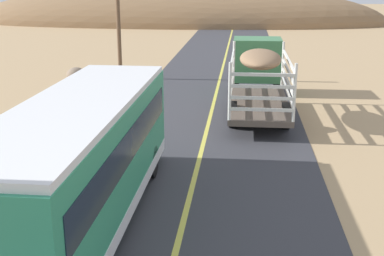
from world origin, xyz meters
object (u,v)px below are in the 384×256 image
at_px(power_pole_mid, 118,12).
at_px(livestock_truck, 258,67).
at_px(boulder_near_shoulder, 76,75).
at_px(bus, 81,160).

bearing_deg(power_pole_mid, livestock_truck, -32.32).
height_order(power_pole_mid, boulder_near_shoulder, power_pole_mid).
distance_m(bus, power_pole_mid, 19.17).
height_order(livestock_truck, bus, bus).
xyz_separation_m(livestock_truck, boulder_near_shoulder, (-10.66, 4.00, -1.36)).
relative_size(livestock_truck, power_pole_mid, 1.31).
xyz_separation_m(bus, power_pole_mid, (-3.64, 18.69, 2.25)).
bearing_deg(boulder_near_shoulder, power_pole_mid, 26.43).
bearing_deg(power_pole_mid, bus, -78.98).
distance_m(power_pole_mid, boulder_near_shoulder, 4.48).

